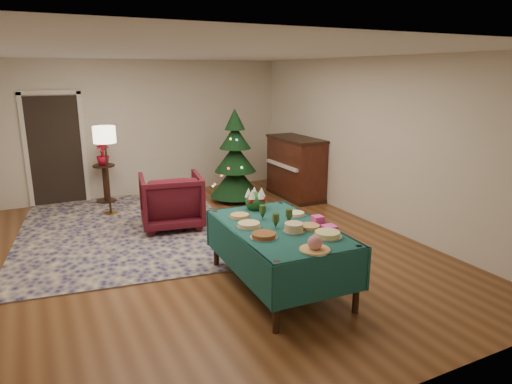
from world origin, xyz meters
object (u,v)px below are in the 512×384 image
potted_plant (103,159)px  floor_lamp (105,140)px  piano (295,168)px  gift_box (318,220)px  armchair (171,198)px  side_table (105,184)px  christmas_tree (235,160)px  buffet_table (279,239)px

potted_plant → floor_lamp: bearing=-94.1°
floor_lamp → piano: size_ratio=1.11×
piano → gift_box: bearing=-117.8°
gift_box → armchair: armchair is taller
floor_lamp → piano: (3.55, -0.48, -0.74)m
side_table → piano: piano is taller
christmas_tree → piano: (1.17, -0.33, -0.22)m
buffet_table → piano: (2.27, 3.35, -0.01)m
gift_box → floor_lamp: (-1.72, 3.95, 0.53)m
gift_box → christmas_tree: size_ratio=0.07×
side_table → potted_plant: potted_plant is taller
side_table → christmas_tree: 2.56m
armchair → gift_box: bearing=118.5°
side_table → piano: 3.74m
buffet_table → armchair: (-0.49, 2.66, -0.11)m
buffet_table → gift_box: size_ratio=16.45×
gift_box → side_table: 5.08m
armchair → piano: bearing=-156.1°
floor_lamp → piano: bearing=-7.6°
gift_box → side_table: bearing=109.1°
floor_lamp → piano: 3.66m
gift_box → piano: size_ratio=0.08×
piano → floor_lamp: bearing=172.4°
buffet_table → piano: bearing=55.9°
armchair → christmas_tree: (1.59, 1.02, 0.32)m
floor_lamp → armchair: bearing=-56.3°
gift_box → side_table: gift_box is taller
potted_plant → christmas_tree: bearing=-23.2°
floor_lamp → piano: floor_lamp is taller
side_table → buffet_table: bearing=-75.4°
buffet_table → potted_plant: (-1.22, 4.67, 0.26)m
armchair → buffet_table: bearing=110.3°
floor_lamp → gift_box: bearing=-66.4°
potted_plant → piano: bearing=-20.7°
side_table → piano: size_ratio=0.53×
gift_box → floor_lamp: floor_lamp is taller
gift_box → side_table: (-1.66, 4.79, -0.44)m
christmas_tree → armchair: bearing=-147.3°
buffet_table → armchair: armchair is taller
armchair → piano: 2.85m
buffet_table → side_table: buffet_table is taller
buffet_table → floor_lamp: floor_lamp is taller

